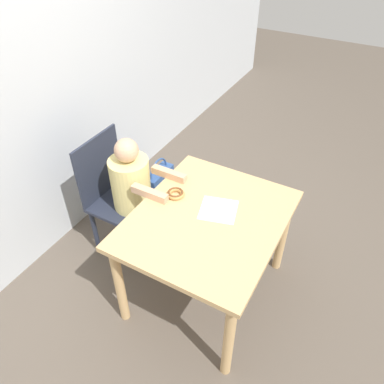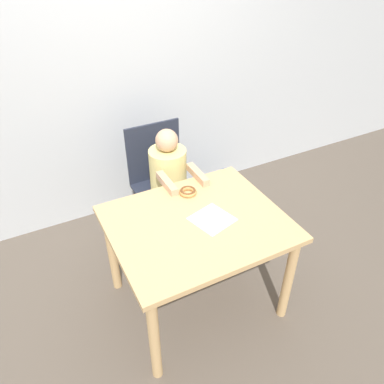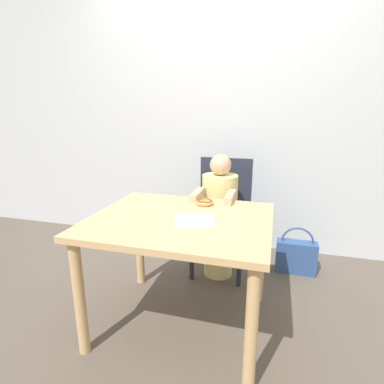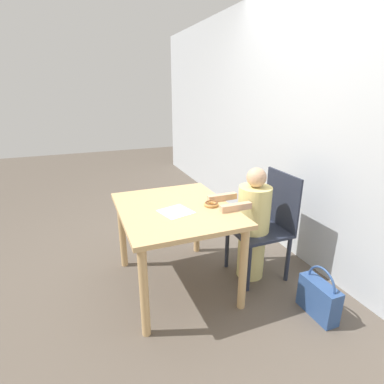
{
  "view_description": "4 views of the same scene",
  "coord_description": "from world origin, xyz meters",
  "px_view_note": "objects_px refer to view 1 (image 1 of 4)",
  "views": [
    {
      "loc": [
        -1.45,
        -0.7,
        2.24
      ],
      "look_at": [
        0.03,
        0.13,
        0.83
      ],
      "focal_mm": 35.0,
      "sensor_mm": 36.0,
      "label": 1
    },
    {
      "loc": [
        -0.8,
        -1.48,
        2.13
      ],
      "look_at": [
        0.03,
        0.13,
        0.83
      ],
      "focal_mm": 35.0,
      "sensor_mm": 36.0,
      "label": 2
    },
    {
      "loc": [
        0.5,
        -1.54,
        1.29
      ],
      "look_at": [
        0.03,
        0.13,
        0.83
      ],
      "focal_mm": 28.0,
      "sensor_mm": 36.0,
      "label": 3
    },
    {
      "loc": [
        2.06,
        -0.66,
        1.59
      ],
      "look_at": [
        0.03,
        0.13,
        0.83
      ],
      "focal_mm": 28.0,
      "sensor_mm": 36.0,
      "label": 4
    }
  ],
  "objects_px": {
    "donut": "(176,193)",
    "child_figure": "(134,200)",
    "chair": "(119,196)",
    "handbag": "(159,183)"
  },
  "relations": [
    {
      "from": "child_figure",
      "to": "donut",
      "type": "distance_m",
      "value": 0.44
    },
    {
      "from": "child_figure",
      "to": "donut",
      "type": "xyz_separation_m",
      "value": [
        -0.03,
        -0.38,
        0.24
      ]
    },
    {
      "from": "child_figure",
      "to": "handbag",
      "type": "xyz_separation_m",
      "value": [
        0.61,
        0.2,
        -0.34
      ]
    },
    {
      "from": "donut",
      "to": "handbag",
      "type": "relative_size",
      "value": 0.29
    },
    {
      "from": "donut",
      "to": "handbag",
      "type": "xyz_separation_m",
      "value": [
        0.64,
        0.58,
        -0.58
      ]
    },
    {
      "from": "donut",
      "to": "handbag",
      "type": "height_order",
      "value": "donut"
    },
    {
      "from": "donut",
      "to": "child_figure",
      "type": "bearing_deg",
      "value": 85.53
    },
    {
      "from": "chair",
      "to": "donut",
      "type": "height_order",
      "value": "chair"
    },
    {
      "from": "child_figure",
      "to": "donut",
      "type": "bearing_deg",
      "value": -94.47
    },
    {
      "from": "donut",
      "to": "chair",
      "type": "bearing_deg",
      "value": 86.72
    }
  ]
}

